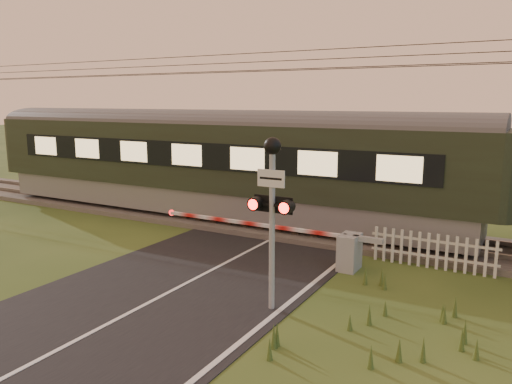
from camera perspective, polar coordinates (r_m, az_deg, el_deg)
The scene contains 7 objects.
ground at distance 12.41m, azimuth -9.10°, elevation -10.93°, with size 160.00×160.00×0.00m, color #324B1D.
road at distance 12.23m, azimuth -9.72°, elevation -11.23°, with size 6.00×140.00×0.03m.
track_bed at distance 17.69m, azimuth 4.04°, elevation -4.09°, with size 140.00×3.40×0.39m.
overhead_wires at distance 17.17m, azimuth 4.29°, elevation 14.52°, with size 120.00×0.62×0.62m.
boom_gate at distance 13.78m, azimuth 9.08°, elevation -6.30°, with size 6.99×0.75×1.00m.
crossing_signal at distance 10.44m, azimuth 1.86°, elevation -0.13°, with size 0.95×0.37×3.75m.
picket_fence at distance 14.36m, azimuth 19.55°, elevation -6.36°, with size 3.34×0.08×0.98m.
Camera 1 is at (7.25, -9.02, 4.49)m, focal length 35.00 mm.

